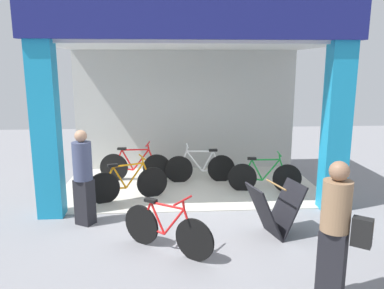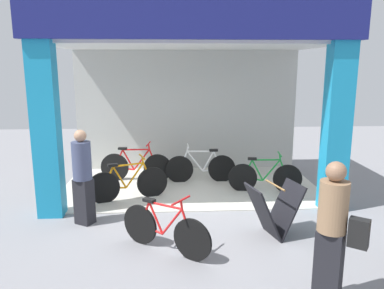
% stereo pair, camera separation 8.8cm
% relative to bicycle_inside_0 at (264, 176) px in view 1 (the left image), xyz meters
% --- Properties ---
extents(ground_plane, '(19.50, 19.50, 0.00)m').
position_rel_bicycle_inside_0_xyz_m(ground_plane, '(-1.61, -1.07, -0.35)').
color(ground_plane, gray).
rests_on(ground_plane, ground).
extents(shop_facade, '(5.95, 3.46, 4.03)m').
position_rel_bicycle_inside_0_xyz_m(shop_facade, '(-1.61, 0.52, 1.79)').
color(shop_facade, beige).
rests_on(shop_facade, ground).
extents(bicycle_inside_0, '(1.59, 0.44, 0.88)m').
position_rel_bicycle_inside_0_xyz_m(bicycle_inside_0, '(0.00, 0.00, 0.00)').
color(bicycle_inside_0, black).
rests_on(bicycle_inside_0, ground).
extents(bicycle_inside_1, '(1.59, 0.60, 0.91)m').
position_rel_bicycle_inside_0_xyz_m(bicycle_inside_1, '(-2.93, -0.36, 0.01)').
color(bicycle_inside_1, black).
rests_on(bicycle_inside_1, ground).
extents(bicycle_inside_2, '(1.70, 0.47, 0.94)m').
position_rel_bicycle_inside_0_xyz_m(bicycle_inside_2, '(-2.89, 0.95, 0.02)').
color(bicycle_inside_2, black).
rests_on(bicycle_inside_2, ground).
extents(bicycle_inside_3, '(1.66, 0.46, 0.91)m').
position_rel_bicycle_inside_0_xyz_m(bicycle_inside_3, '(-1.34, 0.78, 0.01)').
color(bicycle_inside_3, black).
rests_on(bicycle_inside_3, ground).
extents(bicycle_parked_0, '(1.32, 0.98, 0.88)m').
position_rel_bicycle_inside_0_xyz_m(bicycle_parked_0, '(-2.15, -2.59, 0.00)').
color(bicycle_parked_0, black).
rests_on(bicycle_parked_0, ground).
extents(sandwich_board_sign, '(0.95, 0.77, 0.89)m').
position_rel_bicycle_inside_0_xyz_m(sandwich_board_sign, '(-0.39, -2.16, 0.09)').
color(sandwich_board_sign, black).
rests_on(sandwich_board_sign, ground).
extents(pedestrian_0, '(0.58, 0.51, 1.73)m').
position_rel_bicycle_inside_0_xyz_m(pedestrian_0, '(-0.22, -3.99, 0.54)').
color(pedestrian_0, black).
rests_on(pedestrian_0, ground).
extents(pedestrian_1, '(0.45, 0.45, 1.68)m').
position_rel_bicycle_inside_0_xyz_m(pedestrian_1, '(-3.57, -1.47, 0.51)').
color(pedestrian_1, black).
rests_on(pedestrian_1, ground).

